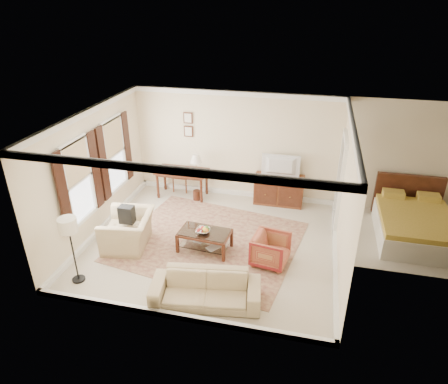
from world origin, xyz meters
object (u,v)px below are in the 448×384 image
at_px(coffee_table, 205,236).
at_px(striped_armchair, 271,248).
at_px(club_armchair, 128,225).
at_px(sofa, 205,285).
at_px(sideboard, 279,190).
at_px(tv, 281,160).
at_px(writing_desk, 182,174).

bearing_deg(coffee_table, striped_armchair, -6.01).
xyz_separation_m(club_armchair, sofa, (2.17, -1.39, -0.12)).
distance_m(sideboard, striped_armchair, 2.71).
bearing_deg(sideboard, club_armchair, -137.58).
bearing_deg(tv, writing_desk, 3.29).
distance_m(tv, striped_armchair, 2.84).
xyz_separation_m(sideboard, tv, (0.00, -0.02, 0.87)).
distance_m(tv, club_armchair, 4.16).
xyz_separation_m(striped_armchair, sofa, (-1.00, -1.44, 0.02)).
relative_size(tv, club_armchair, 0.81).
bearing_deg(club_armchair, sofa, 48.31).
bearing_deg(writing_desk, sofa, -65.92).
xyz_separation_m(coffee_table, striped_armchair, (1.46, -0.15, 0.00)).
bearing_deg(striped_armchair, writing_desk, 56.86).
bearing_deg(coffee_table, sofa, -73.73).
relative_size(tv, striped_armchair, 1.29).
xyz_separation_m(writing_desk, sofa, (1.78, -3.98, -0.27)).
bearing_deg(sofa, sideboard, 69.73).
bearing_deg(tv, striped_armchair, 92.84).
xyz_separation_m(sideboard, sofa, (-0.86, -4.15, -0.01)).
height_order(tv, sofa, tv).
bearing_deg(striped_armchair, sideboard, 12.12).
xyz_separation_m(coffee_table, club_armchair, (-1.70, -0.21, 0.15)).
bearing_deg(sideboard, writing_desk, -176.28).
xyz_separation_m(tv, club_armchair, (-3.03, -2.75, -0.75)).
relative_size(sideboard, coffee_table, 1.11).
xyz_separation_m(writing_desk, striped_armchair, (2.78, -2.54, -0.29)).
distance_m(coffee_table, sofa, 1.67).
xyz_separation_m(sideboard, club_armchair, (-3.03, -2.77, 0.11)).
distance_m(writing_desk, sofa, 4.37).
bearing_deg(striped_armchair, tv, 12.15).
relative_size(writing_desk, sofa, 0.71).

